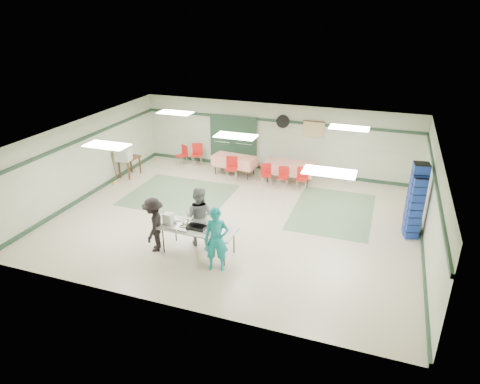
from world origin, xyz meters
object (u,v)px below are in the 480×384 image
(chair_b, at_px, (266,172))
(chair_c, at_px, (302,176))
(dining_table_b, at_px, (234,161))
(broom, at_px, (114,166))
(volunteer_dark, at_px, (154,225))
(office_printer, at_px, (123,155))
(crate_stack_blue_b, at_px, (415,208))
(crate_stack_blue_a, at_px, (416,200))
(printer_table, at_px, (129,160))
(volunteer_teal, at_px, (216,240))
(chair_loose_a, at_px, (197,152))
(volunteer_grey, at_px, (199,216))
(chair_d, at_px, (232,166))
(serving_table, at_px, (198,229))
(chair_loose_b, at_px, (183,153))
(dining_table_a, at_px, (289,168))
(crate_stack_red, at_px, (412,201))
(chair_a, at_px, (283,175))

(chair_b, relative_size, chair_c, 0.96)
(dining_table_b, height_order, broom, broom)
(volunteer_dark, bearing_deg, office_printer, -155.45)
(crate_stack_blue_b, bearing_deg, chair_b, 155.06)
(crate_stack_blue_a, distance_m, broom, 10.40)
(dining_table_b, distance_m, printer_table, 4.08)
(chair_c, bearing_deg, crate_stack_blue_a, -36.91)
(volunteer_teal, xyz_separation_m, chair_loose_a, (-3.66, 6.77, -0.28))
(volunteer_grey, xyz_separation_m, chair_d, (-0.82, 4.73, -0.29))
(serving_table, height_order, volunteer_grey, volunteer_grey)
(volunteer_grey, bearing_deg, chair_loose_b, -62.43)
(chair_c, height_order, chair_loose_b, chair_loose_b)
(crate_stack_blue_a, bearing_deg, office_printer, 174.72)
(volunteer_teal, distance_m, broom, 6.95)
(dining_table_a, xyz_separation_m, chair_d, (-2.10, -0.56, -0.00))
(volunteer_dark, distance_m, printer_table, 5.83)
(volunteer_teal, distance_m, office_printer, 7.21)
(serving_table, xyz_separation_m, chair_b, (0.38, 5.16, -0.23))
(chair_loose_a, bearing_deg, printer_table, -150.42)
(chair_loose_b, distance_m, broom, 3.03)
(volunteer_teal, bearing_deg, volunteer_grey, 116.93)
(crate_stack_blue_b, bearing_deg, dining_table_a, 145.82)
(serving_table, xyz_separation_m, printer_table, (-4.89, 4.27, -0.09))
(serving_table, distance_m, crate_stack_blue_a, 6.19)
(crate_stack_red, distance_m, broom, 10.40)
(crate_stack_blue_b, bearing_deg, chair_loose_a, 157.73)
(chair_loose_b, height_order, printer_table, chair_loose_b)
(chair_a, relative_size, chair_d, 0.85)
(office_printer, bearing_deg, chair_loose_a, 39.73)
(chair_d, xyz_separation_m, broom, (-3.98, -1.78, 0.15))
(office_printer, bearing_deg, chair_loose_b, 45.93)
(chair_a, distance_m, chair_d, 2.02)
(chair_d, xyz_separation_m, printer_table, (-3.90, -0.91, 0.07))
(office_printer, bearing_deg, crate_stack_blue_b, -15.50)
(volunteer_teal, distance_m, dining_table_b, 6.55)
(volunteer_grey, xyz_separation_m, printer_table, (-4.72, 3.81, -0.22))
(chair_d, bearing_deg, chair_c, -13.30)
(crate_stack_blue_a, bearing_deg, chair_c, 149.36)
(dining_table_a, distance_m, chair_loose_a, 4.05)
(crate_stack_blue_a, bearing_deg, volunteer_grey, -155.55)
(volunteer_grey, distance_m, broom, 5.63)
(chair_b, height_order, chair_c, chair_c)
(dining_table_a, relative_size, crate_stack_red, 1.54)
(printer_table, xyz_separation_m, broom, (-0.08, -0.87, 0.08))
(chair_b, bearing_deg, volunteer_teal, -107.04)
(chair_c, relative_size, chair_loose_a, 0.91)
(dining_table_b, xyz_separation_m, chair_b, (1.46, -0.58, -0.08))
(dining_table_a, height_order, crate_stack_blue_a, crate_stack_blue_a)
(chair_a, bearing_deg, office_printer, -172.96)
(crate_stack_blue_a, bearing_deg, serving_table, -151.07)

